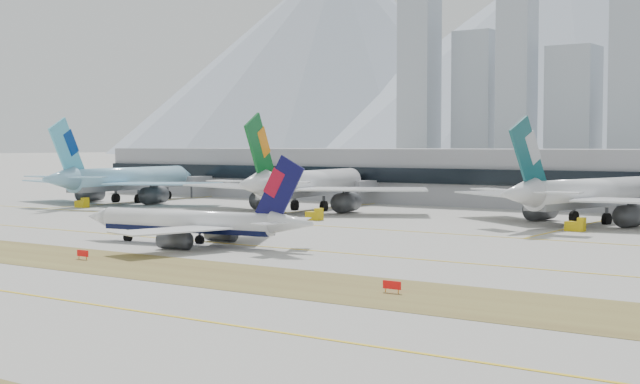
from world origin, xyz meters
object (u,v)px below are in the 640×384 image
Objects in this scene: widebody_eva at (307,185)px; widebody_cathay at (588,195)px; widebody_korean at (124,180)px; terminal at (533,177)px; taxiing_airliner at (195,223)px.

widebody_eva reaches higher than widebody_cathay.
widebody_eva is at bearing -94.39° from widebody_korean.
terminal is at bearing -43.28° from widebody_eva.
taxiing_airliner is 0.73× the size of widebody_cathay.
taxiing_airliner is 0.67× the size of widebody_eva.
widebody_cathay is at bearing -95.22° from widebody_eva.
widebody_cathay is at bearing -124.84° from taxiing_airliner.
taxiing_airliner is 0.67× the size of widebody_korean.
widebody_eva is at bearing -75.39° from taxiing_airliner.
terminal is (-30.76, 49.32, 1.70)m from widebody_cathay.
widebody_korean reaches higher than terminal.
taxiing_airliner is 124.70m from terminal.
widebody_eva is (-28.75, 71.25, 2.69)m from taxiing_airliner.
taxiing_airliner is at bearing -166.45° from widebody_eva.
widebody_cathay is (39.01, 75.03, 2.26)m from taxiing_airliner.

